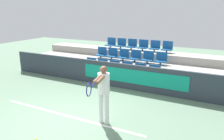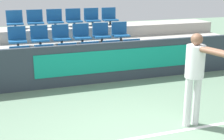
% 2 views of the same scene
% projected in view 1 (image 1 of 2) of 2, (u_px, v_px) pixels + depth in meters
% --- Properties ---
extents(ground_plane, '(30.00, 30.00, 0.00)m').
position_uv_depth(ground_plane, '(60.00, 121.00, 6.39)').
color(ground_plane, slate).
extents(court_baseline, '(5.04, 0.08, 0.01)m').
position_uv_depth(court_baseline, '(68.00, 116.00, 6.68)').
color(court_baseline, white).
rests_on(court_baseline, ground).
extents(barrier_wall, '(10.88, 0.14, 1.04)m').
position_uv_depth(barrier_wall, '(113.00, 74.00, 9.15)').
color(barrier_wall, '#2D3842').
rests_on(barrier_wall, ground).
extents(bleacher_tier_front, '(10.48, 1.06, 0.37)m').
position_uv_depth(bleacher_tier_front, '(119.00, 78.00, 9.77)').
color(bleacher_tier_front, '#ADA89E').
rests_on(bleacher_tier_front, ground).
extents(bleacher_tier_middle, '(10.48, 1.06, 0.73)m').
position_uv_depth(bleacher_tier_middle, '(128.00, 69.00, 10.64)').
color(bleacher_tier_middle, '#ADA89E').
rests_on(bleacher_tier_middle, ground).
extents(bleacher_tier_back, '(10.48, 1.06, 1.10)m').
position_uv_depth(bleacher_tier_back, '(136.00, 61.00, 11.50)').
color(bleacher_tier_back, '#ADA89E').
rests_on(bleacher_tier_back, ground).
extents(stadium_chair_0, '(0.50, 0.38, 0.56)m').
position_uv_depth(stadium_chair_0, '(91.00, 64.00, 10.45)').
color(stadium_chair_0, '#333333').
rests_on(stadium_chair_0, bleacher_tier_front).
extents(stadium_chair_1, '(0.50, 0.38, 0.56)m').
position_uv_depth(stadium_chair_1, '(102.00, 66.00, 10.18)').
color(stadium_chair_1, '#333333').
rests_on(stadium_chair_1, bleacher_tier_front).
extents(stadium_chair_2, '(0.50, 0.38, 0.56)m').
position_uv_depth(stadium_chair_2, '(114.00, 67.00, 9.90)').
color(stadium_chair_2, '#333333').
rests_on(stadium_chair_2, bleacher_tier_front).
extents(stadium_chair_3, '(0.50, 0.38, 0.56)m').
position_uv_depth(stadium_chair_3, '(126.00, 69.00, 9.63)').
color(stadium_chair_3, '#333333').
rests_on(stadium_chair_3, bleacher_tier_front).
extents(stadium_chair_4, '(0.50, 0.38, 0.56)m').
position_uv_depth(stadium_chair_4, '(140.00, 71.00, 9.36)').
color(stadium_chair_4, '#333333').
rests_on(stadium_chair_4, bleacher_tier_front).
extents(stadium_chair_5, '(0.50, 0.38, 0.56)m').
position_uv_depth(stadium_chair_5, '(154.00, 73.00, 9.08)').
color(stadium_chair_5, '#333333').
rests_on(stadium_chair_5, bleacher_tier_front).
extents(stadium_chair_6, '(0.50, 0.38, 0.56)m').
position_uv_depth(stadium_chair_6, '(101.00, 53.00, 11.27)').
color(stadium_chair_6, '#333333').
rests_on(stadium_chair_6, bleacher_tier_middle).
extents(stadium_chair_7, '(0.50, 0.38, 0.56)m').
position_uv_depth(stadium_chair_7, '(112.00, 54.00, 10.99)').
color(stadium_chair_7, '#333333').
rests_on(stadium_chair_7, bleacher_tier_middle).
extents(stadium_chair_8, '(0.50, 0.38, 0.56)m').
position_uv_depth(stadium_chair_8, '(123.00, 55.00, 10.72)').
color(stadium_chair_8, '#333333').
rests_on(stadium_chair_8, bleacher_tier_middle).
extents(stadium_chair_9, '(0.50, 0.38, 0.56)m').
position_uv_depth(stadium_chair_9, '(135.00, 57.00, 10.45)').
color(stadium_chair_9, '#333333').
rests_on(stadium_chair_9, bleacher_tier_middle).
extents(stadium_chair_10, '(0.50, 0.38, 0.56)m').
position_uv_depth(stadium_chair_10, '(148.00, 58.00, 10.17)').
color(stadium_chair_10, '#333333').
rests_on(stadium_chair_10, bleacher_tier_middle).
extents(stadium_chair_11, '(0.50, 0.38, 0.56)m').
position_uv_depth(stadium_chair_11, '(161.00, 59.00, 9.90)').
color(stadium_chair_11, '#333333').
rests_on(stadium_chair_11, bleacher_tier_middle).
extents(stadium_chair_12, '(0.50, 0.38, 0.56)m').
position_uv_depth(stadium_chair_12, '(111.00, 43.00, 12.08)').
color(stadium_chair_12, '#333333').
rests_on(stadium_chair_12, bleacher_tier_back).
extents(stadium_chair_13, '(0.50, 0.38, 0.56)m').
position_uv_depth(stadium_chair_13, '(121.00, 44.00, 11.81)').
color(stadium_chair_13, '#333333').
rests_on(stadium_chair_13, bleacher_tier_back).
extents(stadium_chair_14, '(0.50, 0.38, 0.56)m').
position_uv_depth(stadium_chair_14, '(132.00, 45.00, 11.53)').
color(stadium_chair_14, '#333333').
rests_on(stadium_chair_14, bleacher_tier_back).
extents(stadium_chair_15, '(0.50, 0.38, 0.56)m').
position_uv_depth(stadium_chair_15, '(143.00, 46.00, 11.26)').
color(stadium_chair_15, '#333333').
rests_on(stadium_chair_15, bleacher_tier_back).
extents(stadium_chair_16, '(0.50, 0.38, 0.56)m').
position_uv_depth(stadium_chair_16, '(155.00, 47.00, 10.99)').
color(stadium_chair_16, '#333333').
rests_on(stadium_chair_16, bleacher_tier_back).
extents(stadium_chair_17, '(0.50, 0.38, 0.56)m').
position_uv_depth(stadium_chair_17, '(167.00, 48.00, 10.71)').
color(stadium_chair_17, '#333333').
rests_on(stadium_chair_17, bleacher_tier_back).
extents(tennis_player, '(0.48, 1.46, 1.69)m').
position_uv_depth(tennis_player, '(103.00, 89.00, 5.94)').
color(tennis_player, silver).
rests_on(tennis_player, ground).
extents(tennis_ball, '(0.07, 0.07, 0.07)m').
position_uv_depth(tennis_ball, '(36.00, 140.00, 5.41)').
color(tennis_ball, '#CCDB33').
rests_on(tennis_ball, ground).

